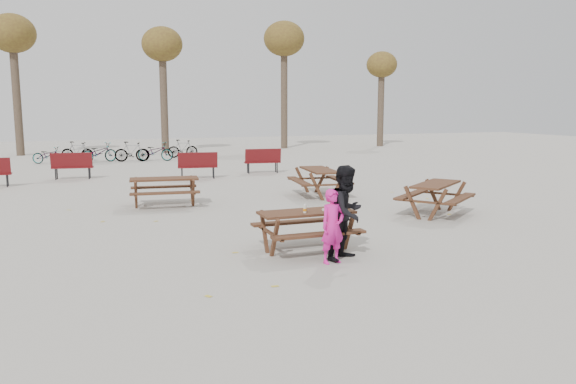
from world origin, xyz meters
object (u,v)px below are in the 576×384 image
object	(u,v)px
food_tray	(327,210)
picnic_table_north	(165,192)
soda_bottle	(305,209)
child	(333,226)
adult	(347,213)
picnic_table_far	(319,183)
main_picnic_table	(307,221)
picnic_table_east	(435,199)

from	to	relation	value
food_tray	picnic_table_north	size ratio (longest dim) A/B	0.10
soda_bottle	picnic_table_north	world-z (taller)	soda_bottle
child	adult	xyz separation A→B (m)	(0.35, 0.16, 0.19)
child	picnic_table_far	bearing A→B (deg)	57.60
main_picnic_table	soda_bottle	bearing A→B (deg)	-123.12
soda_bottle	picnic_table_far	world-z (taller)	soda_bottle
adult	food_tray	bearing A→B (deg)	64.09
soda_bottle	picnic_table_far	xyz separation A→B (m)	(3.04, 6.19, -0.43)
adult	picnic_table_north	world-z (taller)	adult
child	adult	size ratio (longest dim) A/B	0.77
food_tray	picnic_table_east	bearing A→B (deg)	29.23
soda_bottle	picnic_table_east	bearing A→B (deg)	27.14
main_picnic_table	adult	size ratio (longest dim) A/B	1.05
child	picnic_table_far	size ratio (longest dim) A/B	0.67
adult	picnic_table_far	distance (m)	7.27
picnic_table_north	picnic_table_far	size ratio (longest dim) A/B	0.94
food_tray	picnic_table_north	distance (m)	6.41
picnic_table_east	food_tray	bearing A→B (deg)	172.48
food_tray	picnic_table_far	world-z (taller)	picnic_table_far
main_picnic_table	child	world-z (taller)	child
adult	picnic_table_north	size ratio (longest dim) A/B	0.93
adult	child	bearing A→B (deg)	173.25
adult	picnic_table_north	distance (m)	7.08
child	soda_bottle	bearing A→B (deg)	94.44
main_picnic_table	food_tray	distance (m)	0.45
main_picnic_table	picnic_table_far	world-z (taller)	picnic_table_far
child	picnic_table_far	xyz separation A→B (m)	(2.83, 6.98, -0.24)
food_tray	picnic_table_far	size ratio (longest dim) A/B	0.09
picnic_table_north	picnic_table_far	xyz separation A→B (m)	(4.74, 0.12, 0.02)
food_tray	child	size ratio (longest dim) A/B	0.14
soda_bottle	adult	world-z (taller)	adult
picnic_table_east	child	bearing A→B (deg)	178.90
child	main_picnic_table	bearing A→B (deg)	86.18
picnic_table_north	picnic_table_far	distance (m)	4.75
soda_bottle	picnic_table_north	xyz separation A→B (m)	(-1.71, 6.06, -0.45)
picnic_table_far	adult	bearing A→B (deg)	167.03
child	adult	world-z (taller)	adult
main_picnic_table	soda_bottle	world-z (taller)	soda_bottle
child	picnic_table_east	xyz separation A→B (m)	(4.36, 3.13, -0.25)
main_picnic_table	soda_bottle	xyz separation A→B (m)	(-0.10, -0.15, 0.26)
food_tray	picnic_table_far	bearing A→B (deg)	67.43
food_tray	soda_bottle	world-z (taller)	soda_bottle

